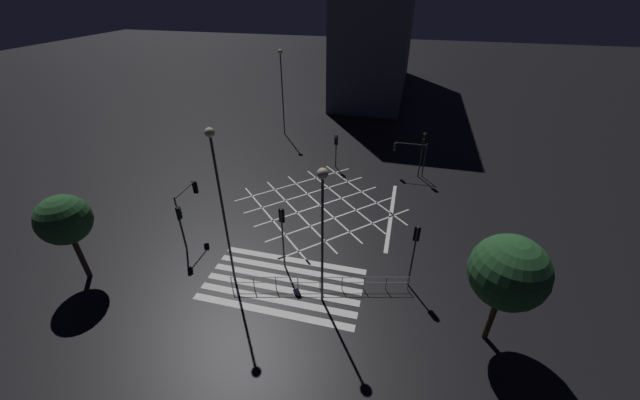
# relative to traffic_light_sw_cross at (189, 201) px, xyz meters

# --- Properties ---
(ground_plane) EXTENTS (200.00, 200.00, 0.00)m
(ground_plane) POSITION_rel_traffic_light_sw_cross_xyz_m (7.88, 6.27, -3.07)
(ground_plane) COLOR black
(road_markings) EXTENTS (14.66, 19.18, 0.01)m
(road_markings) POSITION_rel_traffic_light_sw_cross_xyz_m (8.23, 0.67, -3.07)
(road_markings) COLOR silver
(road_markings) RESTS_ON ground_plane
(office_building) EXTENTS (10.06, 29.22, 23.99)m
(office_building) POSITION_rel_traffic_light_sw_cross_xyz_m (7.87, 44.13, 8.93)
(office_building) COLOR #4C515B
(office_building) RESTS_ON ground_plane
(traffic_light_sw_cross) EXTENTS (0.36, 2.68, 4.17)m
(traffic_light_sw_cross) POSITION_rel_traffic_light_sw_cross_xyz_m (0.00, 0.00, 0.00)
(traffic_light_sw_cross) COLOR #2D2D30
(traffic_light_sw_cross) RESTS_ON ground_plane
(traffic_light_sw_main) EXTENTS (0.39, 0.36, 3.69)m
(traffic_light_sw_main) POSITION_rel_traffic_light_sw_cross_xyz_m (0.35, -1.70, -0.43)
(traffic_light_sw_main) COLOR #2D2D30
(traffic_light_sw_main) RESTS_ON ground_plane
(traffic_light_ne_cross) EXTENTS (0.36, 0.39, 4.45)m
(traffic_light_ne_cross) POSITION_rel_traffic_light_sw_cross_xyz_m (15.78, 13.44, 0.10)
(traffic_light_ne_cross) COLOR #2D2D30
(traffic_light_ne_cross) RESTS_ON ground_plane
(traffic_light_se_cross) EXTENTS (0.36, 0.39, 4.41)m
(traffic_light_se_cross) POSITION_rel_traffic_light_sw_cross_xyz_m (15.42, -1.19, 0.07)
(traffic_light_se_cross) COLOR #2D2D30
(traffic_light_se_cross) RESTS_ON ground_plane
(traffic_light_median_north) EXTENTS (0.36, 0.39, 3.40)m
(traffic_light_median_north) POSITION_rel_traffic_light_sw_cross_xyz_m (7.67, 13.51, -0.63)
(traffic_light_median_north) COLOR #2D2D30
(traffic_light_median_north) RESTS_ON ground_plane
(traffic_light_median_south) EXTENTS (0.36, 0.39, 4.49)m
(traffic_light_median_south) POSITION_rel_traffic_light_sw_cross_xyz_m (7.41, -1.42, 0.12)
(traffic_light_median_south) COLOR #2D2D30
(traffic_light_median_south) RESTS_ON ground_plane
(traffic_light_ne_main) EXTENTS (3.04, 0.36, 3.34)m
(traffic_light_ne_main) POSITION_rel_traffic_light_sw_cross_xyz_m (14.48, 13.69, -0.60)
(traffic_light_ne_main) COLOR #2D2D30
(traffic_light_ne_main) RESTS_ON ground_plane
(street_lamp_east) EXTENTS (0.50, 0.50, 9.71)m
(street_lamp_east) POSITION_rel_traffic_light_sw_cross_xyz_m (-0.25, 20.89, 3.55)
(street_lamp_east) COLOR #2D2D30
(street_lamp_east) RESTS_ON ground_plane
(street_lamp_west) EXTENTS (0.51, 0.51, 10.05)m
(street_lamp_west) POSITION_rel_traffic_light_sw_cross_xyz_m (4.71, -3.40, 3.78)
(street_lamp_west) COLOR #2D2D30
(street_lamp_west) RESTS_ON ground_plane
(street_lamp_far) EXTENTS (0.56, 0.56, 8.74)m
(street_lamp_far) POSITION_rel_traffic_light_sw_cross_xyz_m (10.52, -3.78, 3.33)
(street_lamp_far) COLOR #2D2D30
(street_lamp_far) RESTS_ON ground_plane
(street_tree_near) EXTENTS (2.96, 2.96, 5.90)m
(street_tree_near) POSITION_rel_traffic_light_sw_cross_xyz_m (-4.40, -5.47, 1.31)
(street_tree_near) COLOR #38281C
(street_tree_near) RESTS_ON ground_plane
(street_tree_far) EXTENTS (3.62, 3.62, 6.46)m
(street_tree_far) POSITION_rel_traffic_light_sw_cross_xyz_m (19.52, -4.18, 1.56)
(street_tree_far) COLOR #38281C
(street_tree_far) RESTS_ON ground_plane
(pedestrian_railing) EXTENTS (10.45, 2.65, 1.05)m
(pedestrian_railing) POSITION_rel_traffic_light_sw_cross_xyz_m (10.20, -2.99, -2.40)
(pedestrian_railing) COLOR #9EA0A5
(pedestrian_railing) RESTS_ON ground_plane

